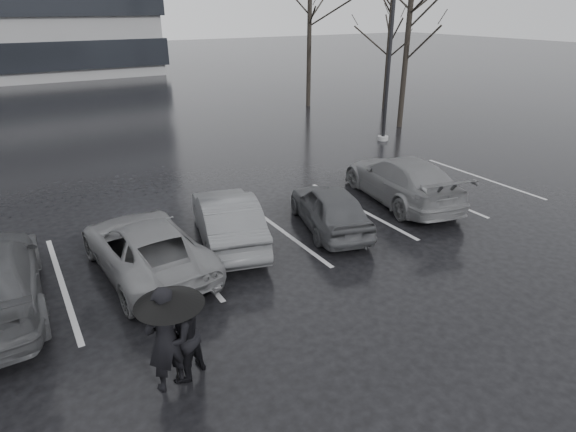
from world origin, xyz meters
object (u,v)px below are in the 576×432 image
at_px(car_west_a, 227,219).
at_px(tree_east, 407,44).
at_px(pedestrian_left, 165,339).
at_px(car_west_b, 146,247).
at_px(lamp_post, 390,49).
at_px(car_main, 330,207).
at_px(car_east, 402,179).
at_px(tree_ne, 389,47).
at_px(tree_north, 309,32).
at_px(pedestrian_right, 181,336).

xyz_separation_m(car_west_a, tree_east, (12.95, 7.49, 3.34)).
bearing_deg(car_west_a, pedestrian_left, 69.54).
bearing_deg(car_west_b, lamp_post, -157.45).
distance_m(car_main, car_east, 3.19).
bearing_deg(lamp_post, car_west_b, -153.69).
height_order(pedestrian_left, lamp_post, lamp_post).
height_order(car_east, tree_ne, tree_ne).
distance_m(car_west_a, tree_ne, 19.46).
xyz_separation_m(car_east, tree_east, (7.04, 7.59, 3.30)).
bearing_deg(tree_east, tree_north, 98.13).
bearing_deg(lamp_post, car_east, -127.09).
xyz_separation_m(car_west_b, pedestrian_left, (-0.75, -3.88, 0.31)).
bearing_deg(car_west_b, pedestrian_right, 79.12).
relative_size(lamp_post, tree_east, 1.09).
xyz_separation_m(car_main, pedestrian_right, (-5.46, -3.53, 0.20)).
distance_m(car_west_a, pedestrian_left, 5.21).
height_order(pedestrian_left, tree_ne, tree_ne).
height_order(car_east, lamp_post, lamp_post).
bearing_deg(pedestrian_right, tree_ne, -167.35).
xyz_separation_m(car_east, pedestrian_right, (-8.60, -4.08, 0.12)).
xyz_separation_m(pedestrian_left, tree_north, (14.91, 18.77, 3.32)).
height_order(car_main, tree_ne, tree_ne).
bearing_deg(car_main, car_east, -154.26).
bearing_deg(car_west_b, car_main, 173.30).
height_order(pedestrian_right, tree_ne, tree_ne).
bearing_deg(tree_north, tree_east, -81.87).
distance_m(car_east, tree_north, 16.18).
bearing_deg(tree_east, pedestrian_left, -143.52).
bearing_deg(tree_north, pedestrian_right, -128.10).
bearing_deg(tree_ne, car_west_b, -146.07).
distance_m(car_main, car_west_b, 4.99).
bearing_deg(car_east, pedestrian_left, 36.01).
xyz_separation_m(tree_east, tree_ne, (2.50, 4.00, -0.50)).
xyz_separation_m(pedestrian_left, tree_ne, (18.41, 15.77, 2.57)).
bearing_deg(tree_north, car_west_b, -133.58).
distance_m(car_west_b, tree_ne, 21.49).
relative_size(car_west_b, lamp_post, 0.51).
bearing_deg(tree_north, lamp_post, -100.11).
bearing_deg(car_west_b, car_east, 178.32).
height_order(car_west_a, pedestrian_right, pedestrian_right).
relative_size(lamp_post, tree_north, 1.02).
bearing_deg(tree_east, pedestrian_right, -143.27).
distance_m(tree_ne, tree_north, 4.67).
bearing_deg(pedestrian_right, car_east, 177.21).
relative_size(pedestrian_right, tree_east, 0.20).
height_order(car_main, car_west_a, car_west_a).
bearing_deg(tree_east, car_west_a, -149.93).
xyz_separation_m(car_west_a, tree_ne, (15.45, 11.49, 2.84)).
bearing_deg(pedestrian_left, tree_north, -142.96).
bearing_deg(pedestrian_left, tree_ne, -153.92).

